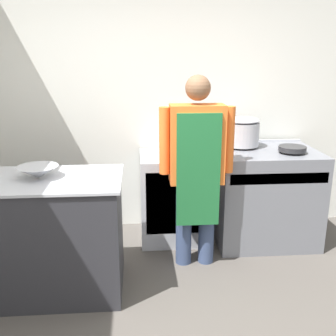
# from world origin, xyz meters

# --- Properties ---
(wall_back) EXTENTS (8.00, 0.05, 2.70)m
(wall_back) POSITION_xyz_m (0.00, 2.15, 1.35)
(wall_back) COLOR silver
(wall_back) RESTS_ON ground_plane
(prep_counter) EXTENTS (1.27, 0.72, 0.94)m
(prep_counter) POSITION_xyz_m (-0.93, 0.91, 0.47)
(prep_counter) COLOR #2D2D33
(prep_counter) RESTS_ON ground_plane
(stove) EXTENTS (0.98, 0.79, 0.95)m
(stove) POSITION_xyz_m (1.08, 1.67, 0.47)
(stove) COLOR slate
(stove) RESTS_ON ground_plane
(fridge_unit) EXTENTS (0.60, 0.63, 0.88)m
(fridge_unit) POSITION_xyz_m (0.15, 1.78, 0.44)
(fridge_unit) COLOR silver
(fridge_unit) RESTS_ON ground_plane
(person_cook) EXTENTS (0.64, 0.24, 1.68)m
(person_cook) POSITION_xyz_m (0.32, 1.23, 0.95)
(person_cook) COLOR #38476B
(person_cook) RESTS_ON ground_plane
(mixing_bowl) EXTENTS (0.31, 0.31, 0.09)m
(mixing_bowl) POSITION_xyz_m (-0.93, 0.93, 0.98)
(mixing_bowl) COLOR #B2B5BC
(mixing_bowl) RESTS_ON prep_counter
(stock_pot) EXTENTS (0.34, 0.34, 0.28)m
(stock_pot) POSITION_xyz_m (0.86, 1.81, 1.10)
(stock_pot) COLOR #B2B5BC
(stock_pot) RESTS_ON stove
(saute_pan) EXTENTS (0.26, 0.26, 0.05)m
(saute_pan) POSITION_xyz_m (1.28, 1.54, 0.98)
(saute_pan) COLOR #262628
(saute_pan) RESTS_ON stove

